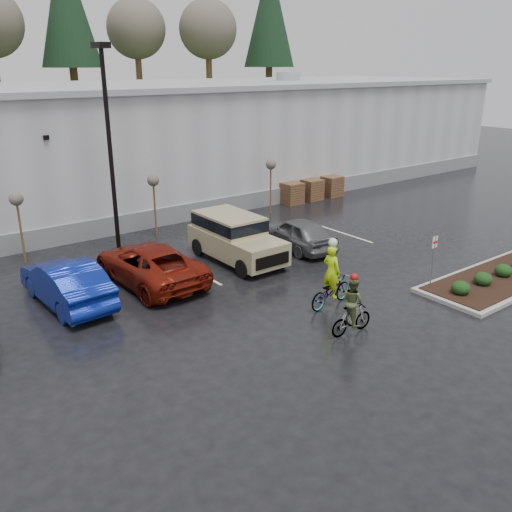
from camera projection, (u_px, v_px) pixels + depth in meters
ground at (368, 317)px, 18.97m from camera, size 120.00×120.00×0.00m
warehouse at (108, 143)px, 34.27m from camera, size 60.50×15.50×7.20m
wooded_ridge at (13, 123)px, 51.76m from camera, size 80.00×25.00×6.00m
lamppost at (108, 128)px, 23.80m from camera, size 0.50×1.00×9.22m
sapling_west at (17, 203)px, 23.27m from camera, size 0.60×0.60×3.20m
sapling_mid at (153, 184)px, 26.97m from camera, size 0.60×0.60×3.20m
sapling_east at (271, 167)px, 31.24m from camera, size 0.60×0.60×3.20m
pallet_stack_a at (292, 193)px, 34.10m from camera, size 1.20×1.20×1.35m
pallet_stack_b at (311, 190)px, 35.07m from camera, size 1.20×1.20×1.35m
pallet_stack_c at (331, 186)px, 36.09m from camera, size 1.20×1.20×1.35m
curb_island at (502, 278)px, 22.18m from camera, size 8.00×3.00×0.15m
mulch_bed at (503, 276)px, 22.15m from camera, size 7.60×2.60×0.04m
shrub_a at (461, 288)px, 20.36m from camera, size 0.70×0.70×0.52m
shrub_b at (483, 279)px, 21.21m from camera, size 0.70×0.70×0.52m
shrub_c at (504, 271)px, 22.07m from camera, size 0.70×0.70×0.52m
fire_lane_sign at (433, 256)px, 20.82m from camera, size 0.30×0.05×2.20m
car_blue at (66, 283)px, 19.74m from camera, size 2.04×5.15×1.67m
car_red at (150, 264)px, 21.70m from camera, size 2.83×5.85×1.60m
suv_tan at (237, 239)px, 23.99m from camera, size 2.20×5.10×2.06m
car_grey at (298, 233)px, 25.75m from camera, size 2.24×4.63×1.52m
cyclist_hivis at (331, 285)px, 19.62m from camera, size 2.21×1.02×2.58m
cyclist_olive at (352, 312)px, 17.55m from camera, size 1.64×0.80×2.11m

